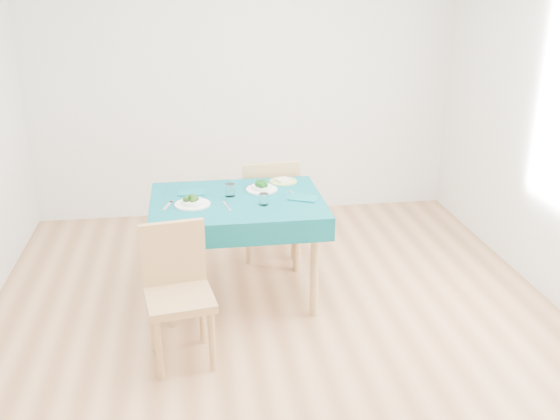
{
  "coord_description": "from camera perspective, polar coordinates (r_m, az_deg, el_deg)",
  "views": [
    {
      "loc": [
        -0.54,
        -3.59,
        2.23
      ],
      "look_at": [
        0.0,
        0.0,
        0.85
      ],
      "focal_mm": 40.0,
      "sensor_mm": 36.0,
      "label": 1
    }
  ],
  "objects": [
    {
      "name": "chair_near",
      "position": [
        3.75,
        -9.22,
        -7.19
      ],
      "size": [
        0.45,
        0.48,
        0.98
      ],
      "primitive_type": "cube",
      "rotation": [
        0.0,
        0.0,
        0.15
      ],
      "color": "#AC8451",
      "rests_on": "ground"
    },
    {
      "name": "bread_slice",
      "position": [
        4.7,
        0.28,
        2.78
      ],
      "size": [
        0.13,
        0.13,
        0.01
      ],
      "primitive_type": "cube",
      "rotation": [
        0.0,
        0.0,
        0.44
      ],
      "color": "beige",
      "rests_on": "side_plate"
    },
    {
      "name": "tumbler_center",
      "position": [
        4.4,
        -4.57,
        1.83
      ],
      "size": [
        0.07,
        0.07,
        0.09
      ],
      "primitive_type": "cylinder",
      "color": "white",
      "rests_on": "table"
    },
    {
      "name": "tumbler_side",
      "position": [
        4.22,
        -1.49,
        0.99
      ],
      "size": [
        0.06,
        0.06,
        0.08
      ],
      "primitive_type": "cylinder",
      "color": "white",
      "rests_on": "table"
    },
    {
      "name": "chair_far",
      "position": [
        5.13,
        -1.31,
        1.93
      ],
      "size": [
        0.5,
        0.54,
        1.14
      ],
      "primitive_type": "cube",
      "rotation": [
        0.0,
        0.0,
        3.24
      ],
      "color": "#AC8451",
      "rests_on": "ground"
    },
    {
      "name": "napkin_far",
      "position": [
        4.35,
        2.17,
        1.1
      ],
      "size": [
        0.24,
        0.21,
        0.01
      ],
      "primitive_type": "cube",
      "rotation": [
        0.0,
        0.0,
        -0.45
      ],
      "color": "#0B5860",
      "rests_on": "table"
    },
    {
      "name": "bowl_far",
      "position": [
        4.51,
        -1.68,
        2.24
      ],
      "size": [
        0.23,
        0.23,
        0.07
      ],
      "primitive_type": null,
      "color": "white",
      "rests_on": "table"
    },
    {
      "name": "fork_near",
      "position": [
        4.28,
        -10.24,
        0.39
      ],
      "size": [
        0.07,
        0.18,
        0.0
      ],
      "primitive_type": "cube",
      "rotation": [
        0.0,
        0.0,
        -0.29
      ],
      "color": "silver",
      "rests_on": "table"
    },
    {
      "name": "room_shell",
      "position": [
        3.73,
        0.0,
        7.16
      ],
      "size": [
        4.02,
        4.52,
        2.73
      ],
      "color": "#9A6840",
      "rests_on": "ground"
    },
    {
      "name": "side_plate",
      "position": [
        4.7,
        0.28,
        2.64
      ],
      "size": [
        0.2,
        0.2,
        0.01
      ],
      "primitive_type": "cylinder",
      "color": "#ACC15E",
      "rests_on": "table"
    },
    {
      "name": "knife_near",
      "position": [
        4.22,
        -4.89,
        0.38
      ],
      "size": [
        0.05,
        0.2,
        0.0
      ],
      "primitive_type": "cube",
      "rotation": [
        0.0,
        0.0,
        0.19
      ],
      "color": "silver",
      "rests_on": "table"
    },
    {
      "name": "table",
      "position": [
        4.49,
        -3.85,
        -3.58
      ],
      "size": [
        1.18,
        0.9,
        0.76
      ],
      "primitive_type": "cube",
      "color": "#084F57",
      "rests_on": "ground"
    },
    {
      "name": "knife_far",
      "position": [
        4.42,
        1.42,
        1.38
      ],
      "size": [
        0.06,
        0.21,
        0.0
      ],
      "primitive_type": "cube",
      "rotation": [
        0.0,
        0.0,
        0.21
      ],
      "color": "silver",
      "rests_on": "table"
    },
    {
      "name": "bowl_near",
      "position": [
        4.26,
        -8.02,
        0.91
      ],
      "size": [
        0.24,
        0.24,
        0.07
      ],
      "primitive_type": null,
      "color": "white",
      "rests_on": "table"
    },
    {
      "name": "fork_far",
      "position": [
        4.51,
        -2.7,
        1.78
      ],
      "size": [
        0.04,
        0.19,
        0.0
      ],
      "primitive_type": "cube",
      "rotation": [
        0.0,
        0.0,
        0.06
      ],
      "color": "silver",
      "rests_on": "table"
    },
    {
      "name": "napkin_near",
      "position": [
        4.5,
        -8.05,
        1.6
      ],
      "size": [
        0.2,
        0.14,
        0.01
      ],
      "primitive_type": "cube",
      "rotation": [
        0.0,
        0.0,
        -0.04
      ],
      "color": "#0B5860",
      "rests_on": "table"
    }
  ]
}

